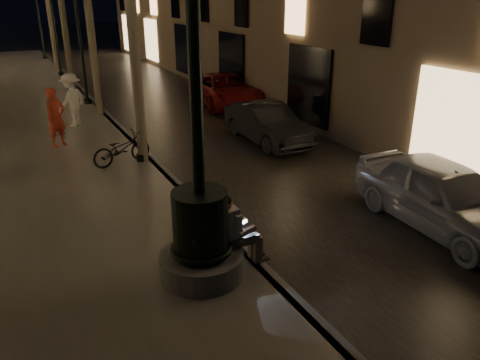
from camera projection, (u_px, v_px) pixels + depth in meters
ground at (101, 113)px, 19.05m from camera, size 120.00×120.00×0.00m
cobble_lane at (171, 105)px, 20.31m from camera, size 6.00×45.00×0.02m
curb_strip at (100, 110)px, 19.01m from camera, size 0.25×45.00×0.20m
fountain_lamppost at (200, 220)px, 7.45m from camera, size 1.40×1.40×5.21m
seated_man_laptop at (235, 228)px, 7.82m from camera, size 0.97×0.33×1.34m
lamp_curb_a at (132, 49)px, 11.94m from camera, size 0.36×0.36×4.81m
lamp_curb_b at (79, 28)px, 18.53m from camera, size 0.36×0.36×4.81m
lamp_curb_c at (53, 18)px, 25.13m from camera, size 0.36×0.36×4.81m
lamp_curb_d at (38, 13)px, 31.72m from camera, size 0.36×0.36×4.81m
car_front at (443, 195)px, 9.57m from camera, size 1.93×4.30×1.43m
car_second at (267, 123)px, 15.10m from camera, size 1.35×3.83×1.26m
car_third at (225, 90)px, 19.98m from camera, size 2.57×4.92×1.32m
pedestrian_red at (56, 118)px, 13.97m from camera, size 0.77×0.70×1.77m
pedestrian_white at (72, 100)px, 16.12m from camera, size 1.33×1.28×1.82m
bicycle at (122, 149)px, 12.66m from camera, size 1.74×0.91×0.87m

